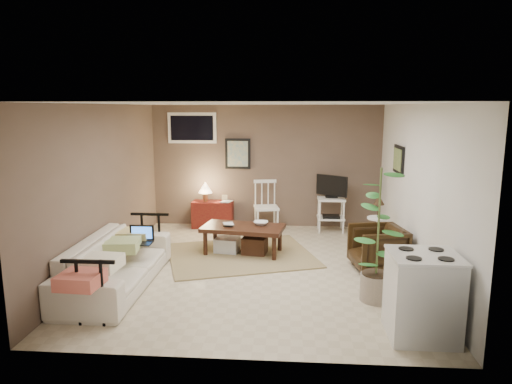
# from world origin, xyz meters

# --- Properties ---
(floor) EXTENTS (5.00, 5.00, 0.00)m
(floor) POSITION_xyz_m (0.00, 0.00, 0.00)
(floor) COLOR #C1B293
(floor) RESTS_ON ground
(art_back) EXTENTS (0.50, 0.03, 0.60)m
(art_back) POSITION_xyz_m (-0.55, 2.48, 1.45)
(art_back) COLOR black
(art_right) EXTENTS (0.03, 0.60, 0.45)m
(art_right) POSITION_xyz_m (2.23, 1.05, 1.52)
(art_right) COLOR black
(window) EXTENTS (0.96, 0.03, 0.60)m
(window) POSITION_xyz_m (-1.45, 2.48, 1.95)
(window) COLOR white
(rug) EXTENTS (2.68, 2.40, 0.02)m
(rug) POSITION_xyz_m (-0.30, 0.56, 0.01)
(rug) COLOR #9A8859
(rug) RESTS_ON floor
(coffee_table) EXTENTS (1.38, 0.86, 0.49)m
(coffee_table) POSITION_xyz_m (-0.28, 0.66, 0.27)
(coffee_table) COLOR #351A0E
(coffee_table) RESTS_ON floor
(sofa) EXTENTS (0.65, 2.24, 0.88)m
(sofa) POSITION_xyz_m (-1.80, -0.84, 0.44)
(sofa) COLOR beige
(sofa) RESTS_ON floor
(sofa_pillows) EXTENTS (0.43, 2.13, 0.15)m
(sofa_pillows) POSITION_xyz_m (-1.75, -1.10, 0.54)
(sofa_pillows) COLOR #F5EBCA
(sofa_pillows) RESTS_ON sofa
(sofa_end_rails) EXTENTS (0.60, 2.24, 0.75)m
(sofa_end_rails) POSITION_xyz_m (-1.67, -0.84, 0.38)
(sofa_end_rails) COLOR black
(sofa_end_rails) RESTS_ON floor
(laptop) EXTENTS (0.34, 0.25, 0.23)m
(laptop) POSITION_xyz_m (-1.58, -0.45, 0.57)
(laptop) COLOR black
(laptop) RESTS_ON sofa
(red_console) EXTENTS (0.79, 0.35, 0.92)m
(red_console) POSITION_xyz_m (-1.05, 2.26, 0.32)
(red_console) COLOR maroon
(red_console) RESTS_ON floor
(spindle_chair) EXTENTS (0.52, 0.52, 0.97)m
(spindle_chair) POSITION_xyz_m (0.03, 2.09, 0.46)
(spindle_chair) COLOR white
(spindle_chair) RESTS_ON floor
(tv_stand) EXTENTS (0.55, 0.42, 1.09)m
(tv_stand) POSITION_xyz_m (1.27, 2.15, 0.57)
(tv_stand) COLOR white
(tv_stand) RESTS_ON floor
(side_table) EXTENTS (0.35, 0.35, 0.95)m
(side_table) POSITION_xyz_m (1.93, 0.98, 0.59)
(side_table) COLOR white
(side_table) RESTS_ON floor
(armchair) EXTENTS (0.77, 0.81, 0.72)m
(armchair) POSITION_xyz_m (1.76, 0.05, 0.36)
(armchair) COLOR black
(armchair) RESTS_ON floor
(potted_plant) EXTENTS (0.42, 0.42, 1.68)m
(potted_plant) POSITION_xyz_m (1.54, -1.03, 0.89)
(potted_plant) COLOR tan
(potted_plant) RESTS_ON floor
(stove) EXTENTS (0.69, 0.64, 0.90)m
(stove) POSITION_xyz_m (1.85, -1.91, 0.45)
(stove) COLOR silver
(stove) RESTS_ON floor
(bowl) EXTENTS (0.24, 0.06, 0.24)m
(bowl) POSITION_xyz_m (0.01, 0.77, 0.58)
(bowl) COLOR #351A0E
(bowl) RESTS_ON coffee_table
(book_table) EXTENTS (0.16, 0.06, 0.22)m
(book_table) POSITION_xyz_m (-0.59, 0.72, 0.57)
(book_table) COLOR #351A0E
(book_table) RESTS_ON coffee_table
(book_console) EXTENTS (0.18, 0.08, 0.25)m
(book_console) POSITION_xyz_m (-0.83, 2.23, 0.65)
(book_console) COLOR #351A0E
(book_console) RESTS_ON red_console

